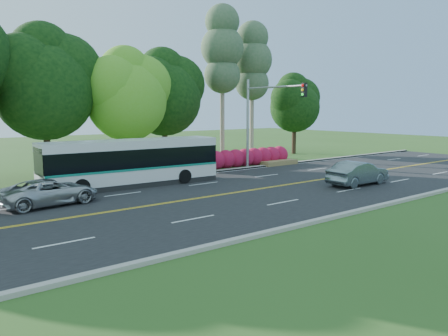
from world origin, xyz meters
TOP-DOWN VIEW (x-y plane):
  - ground at (0.00, 0.00)m, footprint 120.00×120.00m
  - road at (0.00, 0.00)m, footprint 60.00×14.00m
  - curb_north at (0.00, 7.15)m, footprint 60.00×0.30m
  - curb_south at (0.00, -7.15)m, footprint 60.00×0.30m
  - grass_verge at (0.00, 9.00)m, footprint 60.00×4.00m
  - lane_markings at (-0.09, 0.00)m, footprint 57.60×13.82m
  - tree_row at (-5.15, 12.13)m, footprint 44.70×9.10m
  - bougainvillea_hedge at (7.18, 8.15)m, footprint 9.50×2.25m
  - traffic_signal at (6.49, 5.40)m, footprint 0.42×6.10m
  - transit_bus at (-4.38, 5.57)m, footprint 10.96×2.84m
  - sedan at (6.85, -2.77)m, footprint 4.49×1.57m
  - suv at (-10.03, 3.17)m, footprint 4.91×2.71m

SIDE VIEW (x-z plane):
  - ground at x=0.00m, z-range 0.00..0.00m
  - road at x=0.00m, z-range 0.00..0.02m
  - lane_markings at x=-0.09m, z-range 0.02..0.02m
  - grass_verge at x=0.00m, z-range 0.00..0.10m
  - curb_north at x=0.00m, z-range 0.00..0.15m
  - curb_south at x=0.00m, z-range 0.00..0.15m
  - suv at x=-10.03m, z-range 0.02..1.32m
  - bougainvillea_hedge at x=7.18m, z-range -0.03..1.47m
  - sedan at x=6.85m, z-range 0.02..1.50m
  - transit_bus at x=-4.38m, z-range 0.01..2.85m
  - traffic_signal at x=6.49m, z-range 1.17..8.17m
  - tree_row at x=-5.15m, z-range -0.19..13.65m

